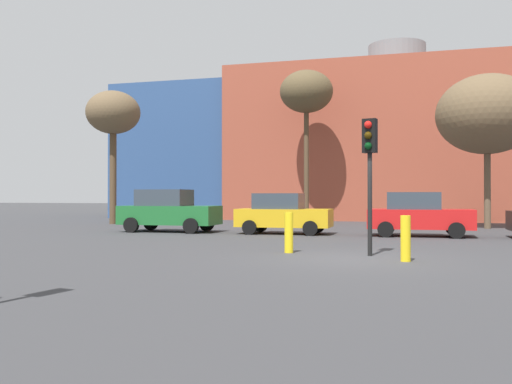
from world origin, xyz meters
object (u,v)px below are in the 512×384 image
Objects in this scene: parked_car_1 at (283,214)px; parked_car_2 at (418,214)px; parked_car_0 at (168,211)px; traffic_light_island at (369,155)px; bare_tree_0 at (487,115)px; bollard_yellow_0 at (406,238)px; bollard_yellow_1 at (289,233)px; bare_tree_2 at (306,93)px; bare_tree_1 at (113,115)px.

parked_car_2 is at bearing 0.00° from parked_car_1.
parked_car_0 is 12.31m from traffic_light_island.
bare_tree_0 reaches higher than bollard_yellow_0.
parked_car_1 is at bearing 104.09° from bollard_yellow_1.
traffic_light_island reaches higher than bollard_yellow_0.
bollard_yellow_1 is (-6.84, -13.96, -4.99)m from bare_tree_0.
parked_car_1 is 0.43× the size of bare_tree_2.
bare_tree_2 is (4.41, 9.76, 6.74)m from parked_car_0.
bare_tree_0 is (13.94, 6.33, 4.62)m from parked_car_0.
bare_tree_2 is (-9.54, 3.42, 2.12)m from bare_tree_0.
parked_car_2 is at bearing -18.75° from bare_tree_1.
parked_car_2 is 8.54m from bare_tree_0.
bare_tree_1 is 22.54m from bollard_yellow_0.
parked_car_0 is 1.10× the size of parked_car_1.
bare_tree_2 is (10.41, 4.10, 1.43)m from bare_tree_1.
bare_tree_1 is 0.84× the size of bare_tree_2.
parked_car_2 is (5.46, 0.00, 0.02)m from parked_car_1.
traffic_light_island is at bearing -5.54° from bollard_yellow_1.
parked_car_1 is at bearing -144.11° from bare_tree_0.
bollard_yellow_1 is (-3.55, -7.62, -0.30)m from parked_car_2.
parked_car_1 is 0.52× the size of bare_tree_1.
parked_car_2 is at bearing -57.37° from bare_tree_2.
bare_tree_1 is (-6.00, 5.65, 5.31)m from parked_car_0.
bare_tree_1 is at bearing 161.25° from parked_car_2.
bare_tree_1 is (-16.66, 5.65, 5.38)m from parked_car_2.
parked_car_2 is 1.10× the size of traffic_light_island.
parked_car_1 is (5.19, -0.00, -0.09)m from parked_car_0.
bollard_yellow_1 is (7.11, -7.62, -0.37)m from parked_car_0.
traffic_light_island reaches higher than parked_car_2.
parked_car_2 reaches higher than bollard_yellow_0.
bare_tree_2 reaches higher than parked_car_1.
traffic_light_island is 3.27× the size of bollard_yellow_0.
bollard_yellow_0 is at bearing -72.58° from bare_tree_2.
bollard_yellow_1 is at bearing -81.99° from traffic_light_island.
parked_car_1 reaches higher than bollard_yellow_1.
parked_car_2 is 8.42m from bollard_yellow_1.
bare_tree_0 is at bearing 1.95° from bare_tree_1.
traffic_light_island is at bearing -108.03° from bare_tree_0.
traffic_light_island is at bearing -40.04° from parked_car_0.
bare_tree_1 reaches higher than traffic_light_island.
bollard_yellow_1 is at bearing -116.10° from bare_tree_0.
traffic_light_island is 0.48× the size of bare_tree_0.
bare_tree_0 is 6.78× the size of bollard_yellow_0.
traffic_light_island is at bearing -74.37° from bare_tree_2.
traffic_light_island is (9.33, -7.84, 1.74)m from parked_car_0.
parked_car_1 is 9.05m from traffic_light_island.
parked_car_2 is 3.61× the size of bollard_yellow_0.
bollard_yellow_0 is (5.85, -18.64, -7.11)m from bare_tree_2.
bollard_yellow_0 is (5.07, -8.88, -0.29)m from parked_car_1.
bare_tree_0 is 16.32m from bollard_yellow_1.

